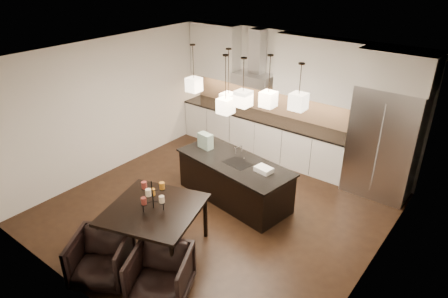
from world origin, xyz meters
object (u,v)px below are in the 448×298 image
Objects in this scene: refrigerator at (384,142)px; dining_table at (156,229)px; island_body at (234,181)px; armchair_left at (101,258)px; armchair_right at (161,275)px.

dining_table is at bearing -118.97° from refrigerator.
island_body is 2.86m from armchair_left.
armchair_right is at bearing -13.93° from armchair_left.
refrigerator is 2.70× the size of armchair_right.
island_body is at bearing -137.13° from refrigerator.
dining_table is 0.95m from armchair_right.
armchair_right is at bearing -57.40° from dining_table.
dining_table reaches higher than armchair_left.
armchair_right is (0.73, -0.61, -0.04)m from dining_table.
dining_table is 1.68× the size of armchair_right.
armchair_left is (-0.17, -0.90, -0.04)m from dining_table.
dining_table is at bearing -83.73° from island_body.
refrigerator is at bearing 51.42° from island_body.
dining_table is 1.68× the size of armchair_left.
dining_table is (-2.14, -3.86, -0.67)m from refrigerator.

